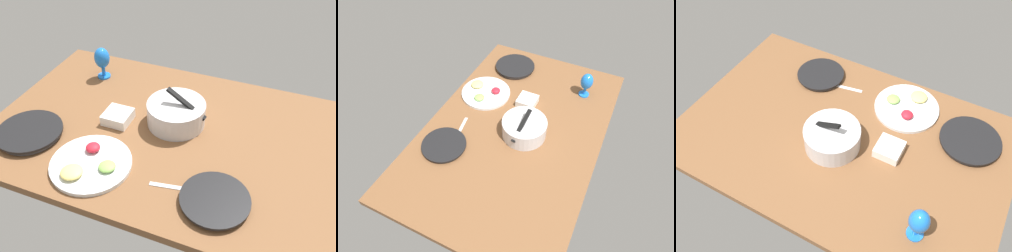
{
  "view_description": "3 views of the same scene",
  "coord_description": "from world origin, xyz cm",
  "views": [
    {
      "loc": [
        45.51,
        -114.33,
        105.54
      ],
      "look_at": [
        2.7,
        -5.18,
        7.44
      ],
      "focal_mm": 38.06,
      "sensor_mm": 36.0,
      "label": 1
    },
    {
      "loc": [
        114.32,
        48.18,
        138.15
      ],
      "look_at": [
        6.9,
        -3.08,
        7.44
      ],
      "focal_mm": 31.86,
      "sensor_mm": 36.0,
      "label": 2
    },
    {
      "loc": [
        -51.19,
        93.4,
        136.42
      ],
      "look_at": [
        -0.34,
        -0.53,
        7.44
      ],
      "focal_mm": 37.74,
      "sensor_mm": 36.0,
      "label": 3
    }
  ],
  "objects": [
    {
      "name": "hurricane_glass_blue",
      "position": [
        -49.02,
        29.97,
        10.83
      ],
      "size": [
        8.24,
        8.24,
        17.38
      ],
      "color": "blue",
      "rests_on": "ground_plane"
    },
    {
      "name": "ground_plane",
      "position": [
        0.0,
        0.0,
        -2.0
      ],
      "size": [
        160.0,
        104.0,
        4.0
      ],
      "primitive_type": "cube",
      "color": "brown"
    },
    {
      "name": "fruit_platter",
      "position": [
        -20.64,
        -32.08,
        1.32
      ],
      "size": [
        33.41,
        33.41,
        4.96
      ],
      "color": "silver",
      "rests_on": "ground_plane"
    },
    {
      "name": "fork_by_right_plate",
      "position": [
        14.36,
        -30.42,
        0.3
      ],
      "size": [
        18.05,
        4.76,
        0.6
      ],
      "primitive_type": "cube",
      "rotation": [
        0.0,
        0.0,
        0.17
      ],
      "color": "silver",
      "rests_on": "ground_plane"
    },
    {
      "name": "dinner_plate_right",
      "position": [
        31.41,
        -31.65,
        1.39
      ],
      "size": [
        26.26,
        26.26,
        2.68
      ],
      "color": "#4C4C51",
      "rests_on": "ground_plane"
    },
    {
      "name": "square_bowl_white",
      "position": [
        -23.71,
        -1.89,
        2.75
      ],
      "size": [
        12.19,
        12.19,
        4.94
      ],
      "color": "white",
      "rests_on": "ground_plane"
    },
    {
      "name": "dinner_plate_left",
      "position": [
        -55.63,
        -25.24,
        1.59
      ],
      "size": [
        29.27,
        29.27,
        3.06
      ],
      "color": "#4C4C51",
      "rests_on": "ground_plane"
    },
    {
      "name": "mixing_bowl",
      "position": [
        2.06,
        6.73,
        5.87
      ],
      "size": [
        27.92,
        26.81,
        17.77
      ],
      "color": "silver",
      "rests_on": "ground_plane"
    }
  ]
}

